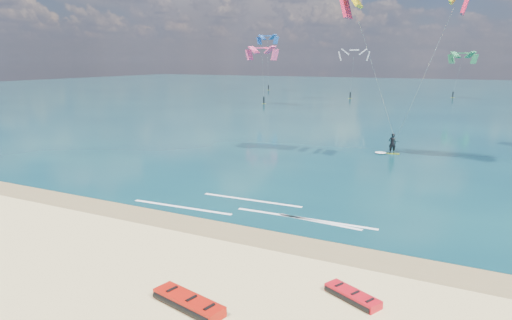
% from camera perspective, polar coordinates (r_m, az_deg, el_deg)
% --- Properties ---
extents(ground, '(320.00, 320.00, 0.00)m').
position_cam_1_polar(ground, '(57.96, 14.48, 3.54)').
color(ground, tan).
rests_on(ground, ground).
extents(wet_sand_strip, '(320.00, 2.40, 0.01)m').
position_cam_1_polar(wet_sand_strip, '(24.14, -5.33, -8.49)').
color(wet_sand_strip, olive).
rests_on(wet_sand_strip, ground).
extents(sea, '(320.00, 200.00, 0.04)m').
position_cam_1_polar(sea, '(120.94, 21.18, 7.58)').
color(sea, '#0A2E3A').
rests_on(sea, ground).
extents(packed_kite_left, '(3.37, 1.85, 0.43)m').
position_cam_1_polar(packed_kite_left, '(17.22, -8.41, -17.69)').
color(packed_kite_left, red).
rests_on(packed_kite_left, ground).
extents(packed_kite_mid, '(2.58, 1.91, 0.35)m').
position_cam_1_polar(packed_kite_mid, '(17.85, 11.95, -16.69)').
color(packed_kite_mid, red).
rests_on(packed_kite_mid, ground).
extents(kitesurfer_main, '(9.21, 7.51, 16.28)m').
position_cam_1_polar(kitesurfer_main, '(40.05, 17.40, 11.81)').
color(kitesurfer_main, '#9ACD18').
rests_on(kitesurfer_main, sea).
extents(shoreline_foam, '(14.59, 3.64, 0.01)m').
position_cam_1_polar(shoreline_foam, '(26.51, 0.53, -6.39)').
color(shoreline_foam, white).
rests_on(shoreline_foam, ground).
extents(distant_kites, '(54.77, 40.10, 14.75)m').
position_cam_1_polar(distant_kites, '(106.01, 8.59, 10.87)').
color(distant_kites, '#24509C').
rests_on(distant_kites, ground).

